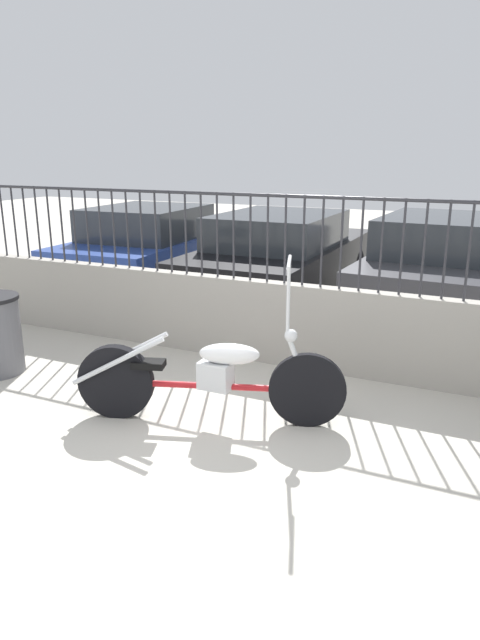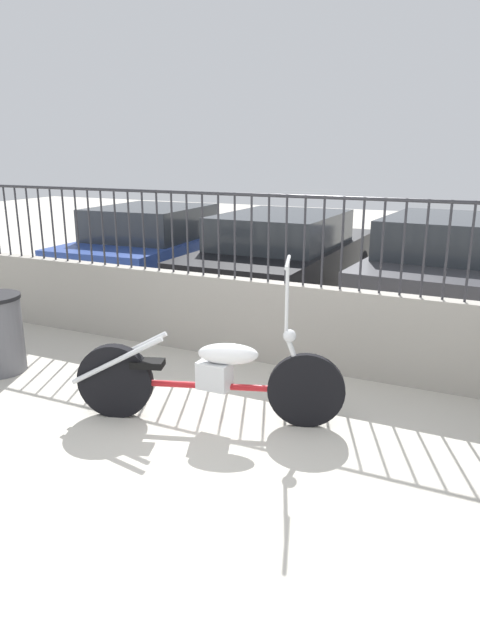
{
  "view_description": "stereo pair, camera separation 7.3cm",
  "coord_description": "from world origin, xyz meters",
  "px_view_note": "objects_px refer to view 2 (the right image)",
  "views": [
    {
      "loc": [
        1.98,
        -3.28,
        2.27
      ],
      "look_at": [
        -0.25,
        1.51,
        0.7
      ],
      "focal_mm": 32.0,
      "sensor_mm": 36.0,
      "label": 1
    },
    {
      "loc": [
        2.05,
        -3.25,
        2.27
      ],
      "look_at": [
        -0.25,
        1.51,
        0.7
      ],
      "focal_mm": 32.0,
      "sensor_mm": 36.0,
      "label": 2
    }
  ],
  "objects_px": {
    "car_black": "(285,257)",
    "car_blue": "(156,244)",
    "car_dark_grey": "(450,266)",
    "motorcycle_red": "(196,376)"
  },
  "relations": [
    {
      "from": "car_blue",
      "to": "car_dark_grey",
      "type": "xyz_separation_m",
      "value": [
        4.97,
        -0.02,
        0.03
      ]
    },
    {
      "from": "car_black",
      "to": "car_blue",
      "type": "bearing_deg",
      "value": 83.79
    },
    {
      "from": "car_blue",
      "to": "car_dark_grey",
      "type": "relative_size",
      "value": 0.96
    },
    {
      "from": "motorcycle_red",
      "to": "car_black",
      "type": "xyz_separation_m",
      "value": [
        -0.85,
        4.25,
        0.28
      ]
    },
    {
      "from": "car_blue",
      "to": "car_black",
      "type": "height_order",
      "value": "car_black"
    },
    {
      "from": "motorcycle_red",
      "to": "car_blue",
      "type": "height_order",
      "value": "motorcycle_red"
    },
    {
      "from": "motorcycle_red",
      "to": "car_black",
      "type": "relative_size",
      "value": 0.51
    },
    {
      "from": "car_dark_grey",
      "to": "motorcycle_red",
      "type": "bearing_deg",
      "value": 163.99
    },
    {
      "from": "car_dark_grey",
      "to": "car_blue",
      "type": "bearing_deg",
      "value": 92.74
    },
    {
      "from": "motorcycle_red",
      "to": "car_dark_grey",
      "type": "height_order",
      "value": "motorcycle_red"
    }
  ]
}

